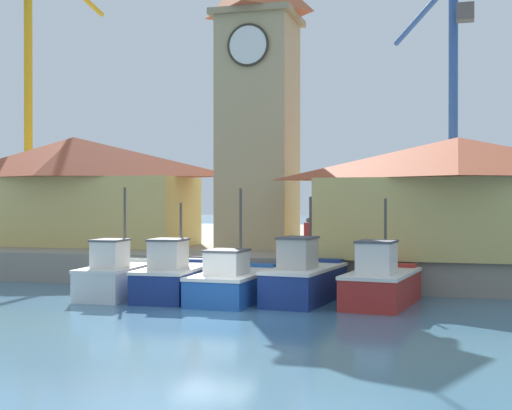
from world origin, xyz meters
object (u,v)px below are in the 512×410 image
at_px(dock_worker_near_tower, 308,236).
at_px(port_crane_far, 31,119).
at_px(clock_tower, 258,97).
at_px(port_crane_near, 451,138).
at_px(fishing_boat_far_left, 118,277).
at_px(fishing_boat_mid_left, 305,279).
at_px(warehouse_left, 74,190).
at_px(fishing_boat_left_inner, 234,282).
at_px(fishing_boat_center, 381,283).
at_px(warehouse_right, 458,195).
at_px(fishing_boat_left_outer, 175,277).

bearing_deg(dock_worker_near_tower, port_crane_far, 151.10).
bearing_deg(clock_tower, port_crane_near, 50.81).
bearing_deg(port_crane_far, fishing_boat_far_left, -48.59).
distance_m(fishing_boat_mid_left, clock_tower, 12.38).
relative_size(warehouse_left, dock_worker_near_tower, 8.02).
relative_size(fishing_boat_left_inner, dock_worker_near_tower, 3.18).
xyz_separation_m(warehouse_left, port_crane_near, (19.29, 11.38, 3.23)).
bearing_deg(warehouse_left, port_crane_near, 30.52).
height_order(fishing_boat_center, port_crane_near, port_crane_near).
bearing_deg(fishing_boat_center, fishing_boat_mid_left, 178.47).
relative_size(clock_tower, warehouse_right, 1.36).
xyz_separation_m(fishing_boat_mid_left, port_crane_far, (-22.06, 16.31, 8.30)).
height_order(fishing_boat_far_left, fishing_boat_center, fishing_boat_far_left).
height_order(fishing_boat_left_inner, fishing_boat_center, fishing_boat_left_inner).
distance_m(warehouse_right, dock_worker_near_tower, 6.55).
bearing_deg(fishing_boat_mid_left, fishing_boat_center, -1.53).
bearing_deg(fishing_boat_far_left, fishing_boat_center, 2.59).
bearing_deg(clock_tower, fishing_boat_left_outer, -95.50).
bearing_deg(fishing_boat_left_inner, port_crane_far, 139.37).
bearing_deg(fishing_boat_left_inner, port_crane_near, 69.41).
relative_size(clock_tower, port_crane_far, 0.81).
xyz_separation_m(fishing_boat_far_left, fishing_boat_left_inner, (4.66, 0.09, -0.09)).
bearing_deg(fishing_boat_left_inner, warehouse_right, 38.30).
bearing_deg(port_crane_far, dock_worker_near_tower, -28.90).
distance_m(fishing_boat_center, port_crane_far, 30.90).
bearing_deg(fishing_boat_left_outer, fishing_boat_mid_left, 3.17).
distance_m(fishing_boat_left_inner, port_crane_far, 27.06).
height_order(fishing_boat_left_outer, dock_worker_near_tower, fishing_boat_left_outer).
xyz_separation_m(port_crane_near, dock_worker_near_tower, (-5.82, -15.17, -5.33)).
bearing_deg(fishing_boat_mid_left, port_crane_near, 75.71).
xyz_separation_m(clock_tower, port_crane_far, (-17.94, 7.78, 0.32)).
height_order(fishing_boat_left_outer, port_crane_near, port_crane_near).
bearing_deg(dock_worker_near_tower, port_crane_near, 69.01).
height_order(fishing_boat_left_outer, fishing_boat_center, fishing_boat_center).
height_order(fishing_boat_left_inner, fishing_boat_mid_left, fishing_boat_left_inner).
relative_size(fishing_boat_center, clock_tower, 0.30).
distance_m(fishing_boat_center, warehouse_left, 19.34).
bearing_deg(warehouse_left, warehouse_right, -7.30).
relative_size(fishing_boat_left_outer, clock_tower, 0.31).
distance_m(fishing_boat_left_inner, warehouse_left, 15.09).
distance_m(fishing_boat_mid_left, fishing_boat_center, 2.78).
bearing_deg(fishing_boat_far_left, fishing_boat_left_outer, 6.39).
bearing_deg(clock_tower, dock_worker_near_tower, -49.95).
bearing_deg(port_crane_near, fishing_boat_far_left, -121.14).
relative_size(fishing_boat_center, port_crane_far, 0.25).
relative_size(fishing_boat_left_outer, warehouse_left, 0.38).
height_order(clock_tower, dock_worker_near_tower, clock_tower).
bearing_deg(port_crane_near, fishing_boat_left_inner, -110.59).
relative_size(warehouse_left, port_crane_far, 0.67).
xyz_separation_m(fishing_boat_left_inner, warehouse_left, (-11.72, 8.80, 3.60)).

